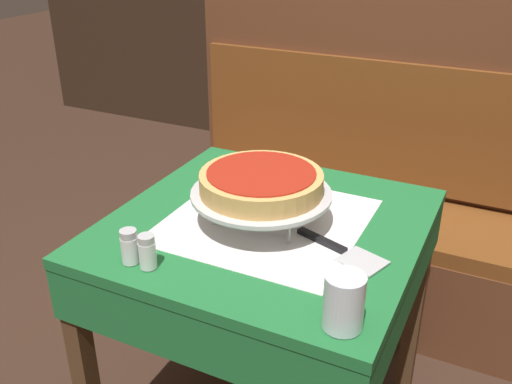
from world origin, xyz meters
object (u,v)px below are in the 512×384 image
object	(u,v)px
pizza_server	(341,250)
pepper_shaker	(147,252)
booth_bench	(366,221)
condiment_caddy	(434,61)
dining_table_front	(266,255)
salt_shaker	(130,247)
water_glass_near	(344,302)
pizza_pan_stand	(261,195)
deep_dish_pizza	(261,182)
dining_table_rear	(442,92)

from	to	relation	value
pizza_server	pepper_shaker	distance (m)	0.45
booth_bench	condiment_caddy	size ratio (longest dim) A/B	9.26
dining_table_front	pepper_shaker	size ratio (longest dim) A/B	9.58
dining_table_front	salt_shaker	world-z (taller)	salt_shaker
pepper_shaker	condiment_caddy	world-z (taller)	condiment_caddy
water_glass_near	salt_shaker	distance (m)	0.51
pizza_pan_stand	water_glass_near	xyz separation A→B (m)	(0.32, -0.30, -0.02)
pizza_pan_stand	deep_dish_pizza	bearing A→B (deg)	7.59
deep_dish_pizza	dining_table_front	bearing A→B (deg)	68.39
booth_bench	water_glass_near	xyz separation A→B (m)	(0.25, -1.16, 0.47)
dining_table_rear	water_glass_near	world-z (taller)	water_glass_near
water_glass_near	pepper_shaker	bearing A→B (deg)	179.50
pizza_pan_stand	pepper_shaker	xyz separation A→B (m)	(-0.14, -0.30, -0.04)
dining_table_rear	booth_bench	xyz separation A→B (m)	(-0.10, -0.92, -0.31)
water_glass_near	pepper_shaker	world-z (taller)	water_glass_near
dining_table_front	pizza_pan_stand	xyz separation A→B (m)	(-0.01, -0.02, 0.19)
dining_table_front	dining_table_rear	world-z (taller)	dining_table_rear
dining_table_front	water_glass_near	world-z (taller)	water_glass_near
pepper_shaker	salt_shaker	bearing A→B (deg)	-180.00
booth_bench	salt_shaker	bearing A→B (deg)	-102.38
dining_table_front	booth_bench	xyz separation A→B (m)	(0.06, 0.84, -0.30)
pizza_server	pepper_shaker	xyz separation A→B (m)	(-0.37, -0.25, 0.04)
deep_dish_pizza	water_glass_near	distance (m)	0.44
dining_table_front	salt_shaker	size ratio (longest dim) A/B	9.49
pizza_server	salt_shaker	bearing A→B (deg)	-148.96
dining_table_front	dining_table_rear	xyz separation A→B (m)	(0.16, 1.77, 0.01)
booth_bench	pizza_server	size ratio (longest dim) A/B	6.58
deep_dish_pizza	condiment_caddy	size ratio (longest dim) A/B	1.79
booth_bench	salt_shaker	distance (m)	1.27
dining_table_rear	deep_dish_pizza	size ratio (longest dim) A/B	2.49
deep_dish_pizza	pizza_server	world-z (taller)	deep_dish_pizza
booth_bench	deep_dish_pizza	xyz separation A→B (m)	(-0.07, -0.86, 0.52)
deep_dish_pizza	condiment_caddy	bearing A→B (deg)	86.47
booth_bench	pizza_server	distance (m)	1.01
dining_table_rear	pizza_server	distance (m)	1.83
salt_shaker	booth_bench	bearing A→B (deg)	77.62
water_glass_near	salt_shaker	xyz separation A→B (m)	(-0.51, 0.00, -0.02)
water_glass_near	pepper_shaker	xyz separation A→B (m)	(-0.46, 0.00, -0.02)
pizza_server	condiment_caddy	size ratio (longest dim) A/B	1.41
salt_shaker	deep_dish_pizza	bearing A→B (deg)	57.50
deep_dish_pizza	pizza_server	size ratio (longest dim) A/B	1.27
dining_table_front	water_glass_near	bearing A→B (deg)	-45.66
dining_table_rear	pizza_server	world-z (taller)	pizza_server
booth_bench	pizza_pan_stand	xyz separation A→B (m)	(-0.07, -0.86, 0.49)
pizza_pan_stand	salt_shaker	distance (m)	0.35
pizza_pan_stand	booth_bench	bearing A→B (deg)	85.67
salt_shaker	condiment_caddy	xyz separation A→B (m)	(0.30, 2.06, 0.02)
dining_table_front	booth_bench	distance (m)	0.90
deep_dish_pizza	water_glass_near	world-z (taller)	deep_dish_pizza
booth_bench	pepper_shaker	world-z (taller)	booth_bench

